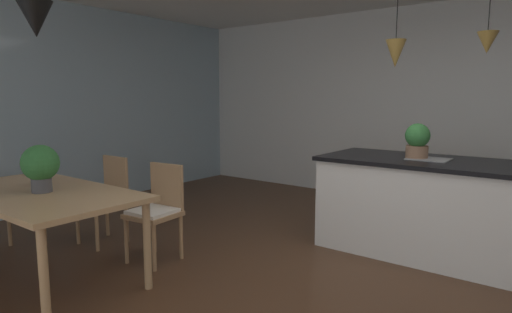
# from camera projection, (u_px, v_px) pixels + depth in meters

# --- Properties ---
(ground_plane) EXTENTS (10.00, 8.40, 0.04)m
(ground_plane) POSITION_uv_depth(u_px,v_px,m) (329.00, 293.00, 3.34)
(ground_plane) COLOR #4C301E
(wall_back_kitchen) EXTENTS (10.00, 0.12, 2.70)m
(wall_back_kitchen) POSITION_uv_depth(u_px,v_px,m) (449.00, 107.00, 5.72)
(wall_back_kitchen) COLOR white
(wall_back_kitchen) RESTS_ON ground_plane
(window_wall_left_glazing) EXTENTS (0.06, 8.40, 2.70)m
(window_wall_left_glazing) POSITION_uv_depth(u_px,v_px,m) (51.00, 107.00, 5.60)
(window_wall_left_glazing) COLOR #9EB7C6
(window_wall_left_glazing) RESTS_ON ground_plane
(dining_table) EXTENTS (1.79, 0.96, 0.73)m
(dining_table) POSITION_uv_depth(u_px,v_px,m) (40.00, 199.00, 3.46)
(dining_table) COLOR tan
(dining_table) RESTS_ON ground_plane
(chair_far_left) EXTENTS (0.40, 0.40, 0.87)m
(chair_far_left) POSITION_uv_depth(u_px,v_px,m) (105.00, 196.00, 4.40)
(chair_far_left) COLOR #A87F56
(chair_far_left) RESTS_ON ground_plane
(chair_far_right) EXTENTS (0.44, 0.44, 0.87)m
(chair_far_right) POSITION_uv_depth(u_px,v_px,m) (157.00, 209.00, 3.91)
(chair_far_right) COLOR #A87F56
(chair_far_right) RESTS_ON ground_plane
(kitchen_island) EXTENTS (2.00, 0.94, 0.91)m
(kitchen_island) POSITION_uv_depth(u_px,v_px,m) (430.00, 206.00, 4.05)
(kitchen_island) COLOR white
(kitchen_island) RESTS_ON ground_plane
(pendant_over_table) EXTENTS (0.26, 0.26, 0.78)m
(pendant_over_table) POSITION_uv_depth(u_px,v_px,m) (36.00, 19.00, 3.23)
(pendant_over_table) COLOR black
(pendant_over_island_main) EXTENTS (0.19, 0.19, 0.95)m
(pendant_over_island_main) POSITION_uv_depth(u_px,v_px,m) (395.00, 53.00, 4.09)
(pendant_over_island_main) COLOR black
(pendant_over_island_aux) EXTENTS (0.17, 0.17, 0.86)m
(pendant_over_island_aux) POSITION_uv_depth(u_px,v_px,m) (487.00, 42.00, 3.62)
(pendant_over_island_aux) COLOR black
(potted_plant_on_island) EXTENTS (0.23, 0.23, 0.33)m
(potted_plant_on_island) POSITION_uv_depth(u_px,v_px,m) (417.00, 140.00, 4.06)
(potted_plant_on_island) COLOR #8C664C
(potted_plant_on_island) RESTS_ON kitchen_island
(potted_plant_on_table) EXTENTS (0.28, 0.28, 0.37)m
(potted_plant_on_table) POSITION_uv_depth(u_px,v_px,m) (40.00, 165.00, 3.38)
(potted_plant_on_table) COLOR #4C4C51
(potted_plant_on_table) RESTS_ON dining_table
(vase_on_dining_table) EXTENTS (0.12, 0.12, 0.15)m
(vase_on_dining_table) POSITION_uv_depth(u_px,v_px,m) (42.00, 176.00, 3.67)
(vase_on_dining_table) COLOR #994C51
(vase_on_dining_table) RESTS_ON dining_table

